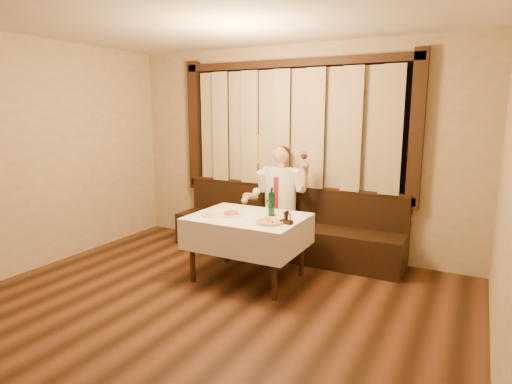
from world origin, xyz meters
The scene contains 10 objects.
room centered at (0.00, 0.97, 1.50)m, with size 5.01×6.01×2.81m.
banquette centered at (0.00, 2.72, 0.31)m, with size 3.20×0.61×0.94m.
dining_table centered at (0.00, 1.70, 0.65)m, with size 1.27×0.97×0.76m.
pizza centered at (0.36, 1.52, 0.77)m, with size 0.31×0.31×0.03m.
pasta_red centered at (-0.19, 1.64, 0.80)m, with size 0.29×0.29×0.10m.
pasta_cream centered at (-0.37, 1.52, 0.79)m, with size 0.24×0.24×0.08m.
green_bottle centered at (0.24, 1.83, 0.90)m, with size 0.07×0.07×0.33m.
table_wine_glass centered at (0.20, 1.85, 0.91)m, with size 0.08×0.08×0.21m.
cruet_caddy centered at (0.53, 1.59, 0.81)m, with size 0.14×0.10×0.14m.
seated_man centered at (-0.05, 2.63, 0.85)m, with size 0.83×0.62×1.48m.
Camera 1 is at (2.29, -2.44, 1.94)m, focal length 30.00 mm.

